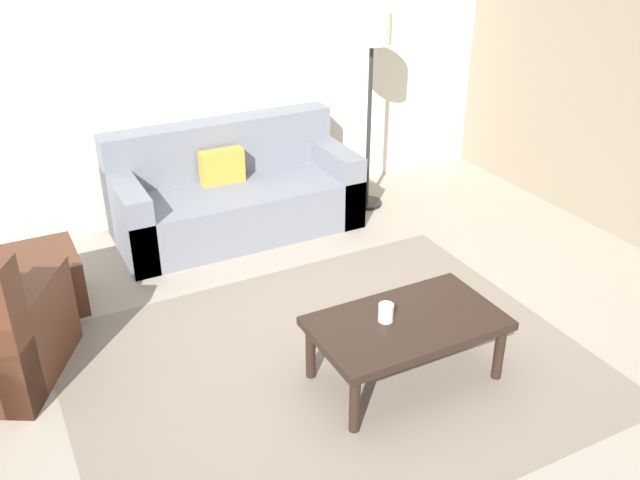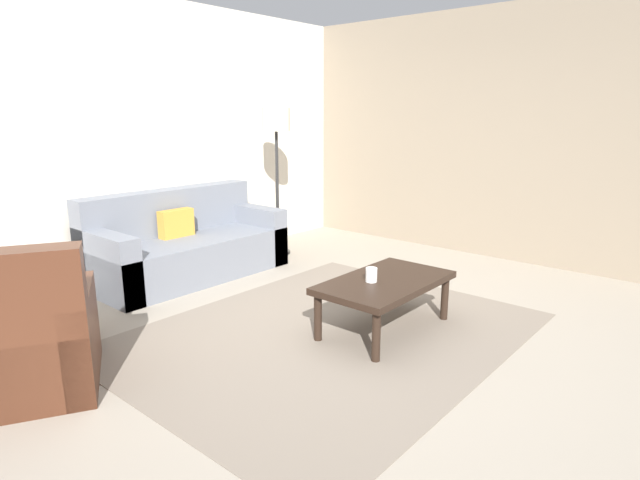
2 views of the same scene
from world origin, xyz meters
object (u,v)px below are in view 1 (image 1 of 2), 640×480
at_px(cup, 386,313).
at_px(lamp_standing, 372,49).
at_px(couch_main, 232,194).
at_px(ottoman, 38,282).
at_px(coffee_table, 407,327).

xyz_separation_m(cup, lamp_standing, (1.19, 2.19, 0.95)).
bearing_deg(couch_main, cup, -88.85).
xyz_separation_m(ottoman, coffee_table, (1.81, -1.81, 0.16)).
height_order(ottoman, lamp_standing, lamp_standing).
bearing_deg(ottoman, couch_main, 19.10).
bearing_deg(lamp_standing, ottoman, -171.50).
bearing_deg(couch_main, coffee_table, -86.15).
distance_m(couch_main, coffee_table, 2.39).
bearing_deg(cup, coffee_table, -24.47).
xyz_separation_m(ottoman, cup, (1.69, -1.76, 0.26)).
bearing_deg(ottoman, coffee_table, -45.07).
bearing_deg(cup, ottoman, 133.91).
distance_m(couch_main, ottoman, 1.75).
relative_size(couch_main, ottoman, 3.53).
bearing_deg(coffee_table, lamp_standing, 64.29).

